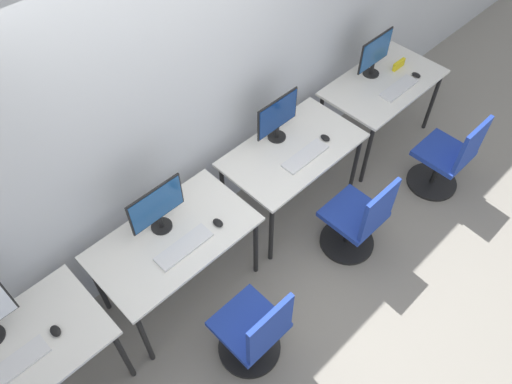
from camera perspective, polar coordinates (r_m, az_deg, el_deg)
The scene contains 21 objects.
ground_plane at distance 4.34m, azimuth 1.29°, elevation -8.59°, with size 20.00×20.00×0.00m, color gray.
wall_back at distance 3.68m, azimuth -7.52°, elevation 10.83°, with size 12.00×0.05×2.80m.
desk_far_left at distance 3.59m, azimuth -26.07°, elevation -17.20°, with size 1.20×0.69×0.75m.
keyboard_far_left at distance 3.48m, azimuth -26.05°, elevation -17.50°, with size 0.44×0.14×0.02m.
mouse_far_left at distance 3.47m, azimuth -21.95°, elevation -14.52°, with size 0.06×0.09×0.03m.
desk_left at distance 3.72m, azimuth -9.32°, elevation -5.81°, with size 1.20×0.69×0.75m.
monitor_left at distance 3.54m, azimuth -11.25°, elevation -1.73°, with size 0.44×0.16×0.41m.
keyboard_left at distance 3.58m, azimuth -8.24°, elevation -6.23°, with size 0.44×0.14×0.02m.
mouse_left at distance 3.67m, azimuth -4.37°, elevation -3.53°, with size 0.06×0.09×0.03m.
office_chair_left at distance 3.67m, azimuth -0.21°, elevation -15.83°, with size 0.48×0.48×0.88m.
desk_right at distance 4.24m, azimuth 4.21°, elevation 4.19°, with size 1.20×0.69×0.75m.
monitor_right at distance 4.11m, azimuth 2.47°, elevation 8.58°, with size 0.44×0.16×0.41m.
keyboard_right at distance 4.11m, azimuth 5.65°, elevation 4.10°, with size 0.44×0.14×0.02m.
mouse_right at distance 4.28m, azimuth 7.92°, elevation 6.16°, with size 0.06×0.09×0.03m.
office_chair_right at distance 4.25m, azimuth 11.52°, elevation -3.39°, with size 0.48×0.48×0.88m.
desk_far_right at distance 5.03m, azimuth 14.30°, elevation 11.41°, with size 1.20×0.69×0.75m.
monitor_far_right at distance 4.92m, azimuth 13.45°, elevation 15.14°, with size 0.44×0.16×0.41m.
keyboard_far_right at distance 4.92m, azimuth 15.99°, elevation 11.33°, with size 0.44×0.14×0.02m.
mouse_far_right at distance 5.12m, azimuth 17.83°, elevation 12.62°, with size 0.06×0.09×0.03m.
office_chair_far_right at distance 4.93m, azimuth 20.94°, elevation 3.38°, with size 0.48×0.48×0.88m.
placard_far_right at distance 5.16m, azimuth 16.01°, elevation 13.83°, with size 0.16×0.03×0.08m.
Camera 1 is at (-1.63, -1.53, 3.72)m, focal length 35.00 mm.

